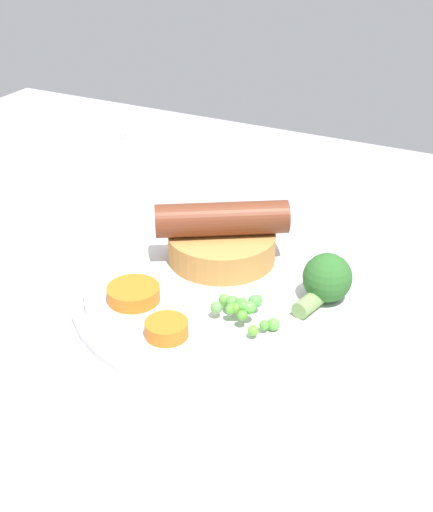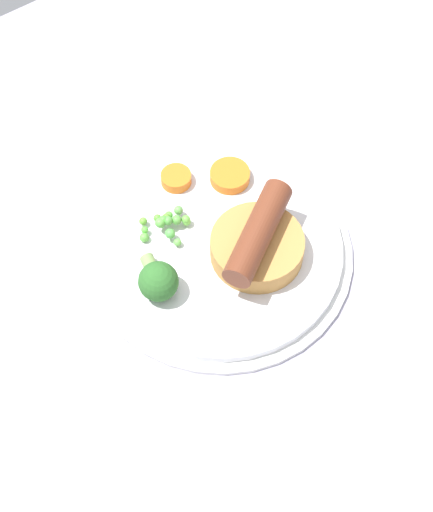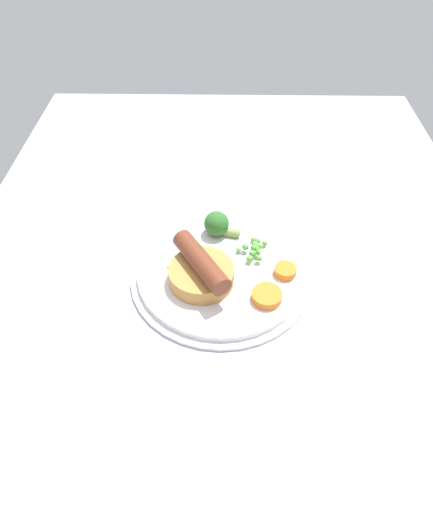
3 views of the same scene
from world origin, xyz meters
The scene contains 7 objects.
dining_table centered at (0.00, 0.00, 1.50)cm, with size 110.00×80.00×3.00cm, color #9E99AD.
dinner_plate centered at (-1.24, 1.29, 3.57)cm, with size 25.28×25.28×1.40cm.
sausage_pudding centered at (-3.55, 3.91, 6.35)cm, with size 10.50×8.78×5.05cm.
pea_pile centered at (1.86, -3.29, 5.37)cm, with size 5.11×4.61×1.80cm.
broccoli_floret_near centered at (6.10, 1.83, 6.15)cm, with size 3.71×5.90×3.71cm.
carrot_slice_0 centered at (-6.59, -4.68, 4.97)cm, with size 3.98×3.98×1.14cm, color orange.
carrot_slice_1 centered at (-2.06, -7.48, 4.97)cm, with size 3.03×3.03×1.14cm, color orange.
Camera 2 is at (23.97, 36.47, 72.72)cm, focal length 60.00 mm.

